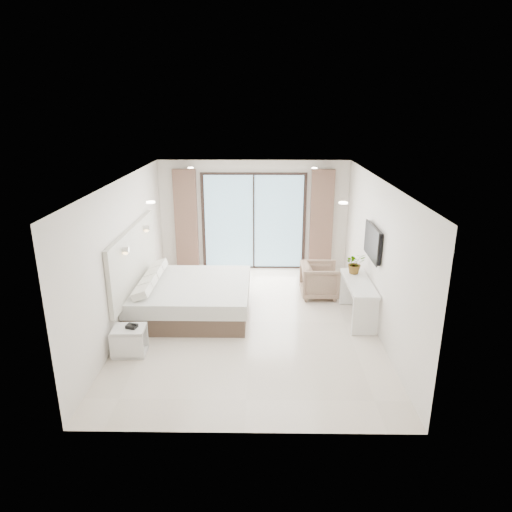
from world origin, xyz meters
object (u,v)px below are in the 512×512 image
(bed, at_px, (191,298))
(nightstand, at_px, (130,341))
(armchair, at_px, (320,279))
(console_desk, at_px, (358,292))

(bed, height_order, nightstand, bed)
(nightstand, distance_m, armchair, 4.22)
(console_desk, distance_m, armchair, 1.26)
(armchair, bearing_deg, console_desk, -152.56)
(nightstand, relative_size, console_desk, 0.36)
(console_desk, xyz_separation_m, armchair, (-0.59, 1.10, -0.16))
(armchair, bearing_deg, nightstand, 125.18)
(bed, xyz_separation_m, armchair, (2.64, 0.88, 0.07))
(nightstand, xyz_separation_m, armchair, (3.41, 2.47, 0.16))
(bed, bearing_deg, nightstand, -116.09)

